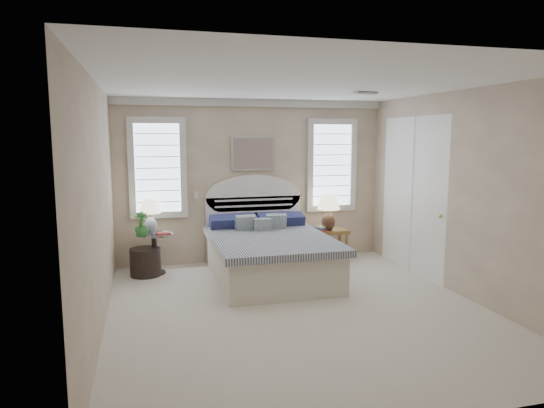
{
  "coord_description": "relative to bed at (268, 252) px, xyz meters",
  "views": [
    {
      "loc": [
        -1.77,
        -5.41,
        2.1
      ],
      "look_at": [
        -0.06,
        1.0,
        1.17
      ],
      "focal_mm": 32.0,
      "sensor_mm": 36.0,
      "label": 1
    }
  ],
  "objects": [
    {
      "name": "ceiling",
      "position": [
        0.0,
        -1.46,
        2.31
      ],
      "size": [
        4.5,
        5.0,
        0.01
      ],
      "primitive_type": "cube",
      "color": "white",
      "rests_on": "wall_back"
    },
    {
      "name": "crown_molding",
      "position": [
        0.0,
        1.0,
        2.25
      ],
      "size": [
        4.5,
        0.08,
        0.12
      ],
      "primitive_type": "cube",
      "color": "silver",
      "rests_on": "wall_back"
    },
    {
      "name": "switch_plate",
      "position": [
        -0.95,
        1.03,
        0.76
      ],
      "size": [
        0.08,
        0.01,
        0.12
      ],
      "primitive_type": "cube",
      "color": "silver",
      "rests_on": "wall_back"
    },
    {
      "name": "potted_plant",
      "position": [
        -1.83,
        0.41,
        0.43
      ],
      "size": [
        0.24,
        0.24,
        0.37
      ],
      "primitive_type": "imported",
      "rotation": [
        0.0,
        0.0,
        0.2
      ],
      "color": "#307A35",
      "rests_on": "side_table_left"
    },
    {
      "name": "nightstand_right",
      "position": [
        1.3,
        0.69,
        0.0
      ],
      "size": [
        0.5,
        0.4,
        0.53
      ],
      "color": "olive",
      "rests_on": "floor"
    },
    {
      "name": "side_table_left",
      "position": [
        -1.65,
        0.59,
        0.0
      ],
      "size": [
        0.56,
        0.56,
        0.63
      ],
      "color": "black",
      "rests_on": "floor"
    },
    {
      "name": "lamp_right",
      "position": [
        1.21,
        0.64,
        0.52
      ],
      "size": [
        0.46,
        0.46,
        0.62
      ],
      "rotation": [
        0.0,
        0.0,
        0.23
      ],
      "color": "black",
      "rests_on": "nightstand_right"
    },
    {
      "name": "books_left",
      "position": [
        -1.51,
        0.49,
        0.26
      ],
      "size": [
        0.22,
        0.18,
        0.03
      ],
      "rotation": [
        0.0,
        0.0,
        0.19
      ],
      "color": "maroon",
      "rests_on": "side_table_left"
    },
    {
      "name": "painting",
      "position": [
        0.0,
        1.0,
        1.43
      ],
      "size": [
        0.74,
        0.04,
        0.58
      ],
      "primitive_type": "cube",
      "color": "silver",
      "rests_on": "wall_back"
    },
    {
      "name": "closet_door",
      "position": [
        2.23,
        -0.26,
        0.81
      ],
      "size": [
        0.02,
        1.8,
        2.4
      ],
      "primitive_type": "cube",
      "color": "white",
      "rests_on": "floor"
    },
    {
      "name": "books_right",
      "position": [
        1.1,
        0.62,
        0.18
      ],
      "size": [
        0.25,
        0.22,
        0.08
      ],
      "rotation": [
        0.0,
        0.0,
        0.43
      ],
      "color": "maroon",
      "rests_on": "nightstand_right"
    },
    {
      "name": "window_right",
      "position": [
        1.4,
        1.02,
        1.21
      ],
      "size": [
        0.9,
        0.06,
        1.6
      ],
      "primitive_type": "cube",
      "color": "#C9DFFF",
      "rests_on": "wall_back"
    },
    {
      "name": "hvac_vent",
      "position": [
        1.2,
        -0.66,
        2.29
      ],
      "size": [
        0.3,
        0.2,
        0.02
      ],
      "primitive_type": "cube",
      "color": "#B2B2B2",
      "rests_on": "ceiling"
    },
    {
      "name": "bed",
      "position": [
        0.0,
        0.0,
        0.0
      ],
      "size": [
        1.72,
        2.28,
        1.47
      ],
      "color": "silver",
      "rests_on": "floor"
    },
    {
      "name": "wall_back",
      "position": [
        0.0,
        1.04,
        0.96
      ],
      "size": [
        4.5,
        0.02,
        2.7
      ],
      "primitive_type": "cube",
      "color": "tan",
      "rests_on": "floor"
    },
    {
      "name": "lamp_left",
      "position": [
        -1.69,
        0.66,
        0.57
      ],
      "size": [
        0.41,
        0.41,
        0.53
      ],
      "rotation": [
        0.0,
        0.0,
        -0.32
      ],
      "color": "white",
      "rests_on": "side_table_left"
    },
    {
      "name": "floor",
      "position": [
        0.0,
        -1.46,
        -0.39
      ],
      "size": [
        4.5,
        5.0,
        0.01
      ],
      "primitive_type": "cube",
      "color": "beige",
      "rests_on": "ground"
    },
    {
      "name": "wall_left",
      "position": [
        -2.25,
        -1.46,
        0.96
      ],
      "size": [
        0.02,
        5.0,
        2.7
      ],
      "primitive_type": "cube",
      "color": "tan",
      "rests_on": "floor"
    },
    {
      "name": "window_left",
      "position": [
        -1.55,
        1.02,
        1.21
      ],
      "size": [
        0.9,
        0.06,
        1.6
      ],
      "primitive_type": "cube",
      "color": "#C9DFFF",
      "rests_on": "wall_back"
    },
    {
      "name": "wall_right",
      "position": [
        2.25,
        -1.46,
        0.96
      ],
      "size": [
        0.02,
        5.0,
        2.7
      ],
      "primitive_type": "cube",
      "color": "tan",
      "rests_on": "floor"
    },
    {
      "name": "floor_pot",
      "position": [
        -1.79,
        0.53,
        -0.18
      ],
      "size": [
        0.61,
        0.61,
        0.42
      ],
      "primitive_type": "cylinder",
      "rotation": [
        0.0,
        0.0,
        -0.42
      ],
      "color": "black",
      "rests_on": "floor"
    }
  ]
}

